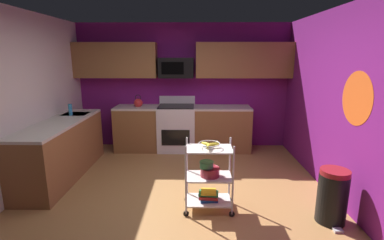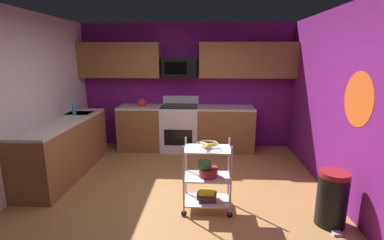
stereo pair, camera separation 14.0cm
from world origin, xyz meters
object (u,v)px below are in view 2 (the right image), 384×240
at_px(rolling_cart, 207,177).
at_px(mixing_bowl_large, 208,172).
at_px(microwave, 180,68).
at_px(fruit_bowl, 208,145).
at_px(kettle, 142,102).
at_px(mixing_bowl_small, 205,165).
at_px(oven_range, 180,127).
at_px(trash_can, 332,199).
at_px(book_stack, 207,196).
at_px(dish_soap_bottle, 74,109).

bearing_deg(rolling_cart, mixing_bowl_large, 0.00).
relative_size(microwave, rolling_cart, 0.77).
xyz_separation_m(fruit_bowl, kettle, (-1.36, 2.38, 0.12)).
bearing_deg(fruit_bowl, mixing_bowl_small, -164.63).
distance_m(rolling_cart, mixing_bowl_large, 0.07).
bearing_deg(kettle, microwave, 7.90).
relative_size(fruit_bowl, kettle, 1.03).
relative_size(oven_range, mixing_bowl_large, 4.37).
distance_m(mixing_bowl_large, trash_can, 1.47).
distance_m(mixing_bowl_large, kettle, 2.79).
xyz_separation_m(mixing_bowl_small, kettle, (-1.33, 2.38, 0.38)).
bearing_deg(fruit_bowl, kettle, 119.78).
xyz_separation_m(book_stack, dish_soap_bottle, (-2.37, 1.49, 0.83)).
height_order(mixing_bowl_large, mixing_bowl_small, mixing_bowl_small).
height_order(oven_range, book_stack, oven_range).
height_order(microwave, mixing_bowl_small, microwave).
bearing_deg(fruit_bowl, microwave, 103.10).
xyz_separation_m(oven_range, trash_can, (2.03, -2.63, -0.15)).
height_order(rolling_cart, trash_can, rolling_cart).
distance_m(mixing_bowl_small, trash_can, 1.53).
bearing_deg(microwave, dish_soap_bottle, -150.98).
height_order(oven_range, rolling_cart, oven_range).
bearing_deg(mixing_bowl_small, dish_soap_bottle, 147.42).
bearing_deg(dish_soap_bottle, microwave, 29.02).
xyz_separation_m(mixing_bowl_large, kettle, (-1.37, 2.38, 0.48)).
bearing_deg(mixing_bowl_large, microwave, 103.40).
bearing_deg(mixing_bowl_small, mixing_bowl_large, 10.76).
bearing_deg(mixing_bowl_large, book_stack, 180.00).
distance_m(oven_range, trash_can, 3.33).
bearing_deg(microwave, mixing_bowl_large, -76.60).
relative_size(fruit_bowl, mixing_bowl_small, 1.49).
distance_m(mixing_bowl_small, kettle, 2.76).
xyz_separation_m(microwave, book_stack, (0.58, -2.48, -1.51)).
distance_m(oven_range, kettle, 0.94).
bearing_deg(dish_soap_bottle, mixing_bowl_large, -31.96).
distance_m(book_stack, dish_soap_bottle, 2.92).
bearing_deg(fruit_bowl, dish_soap_bottle, 147.90).
distance_m(kettle, trash_can, 3.91).
height_order(fruit_bowl, dish_soap_bottle, dish_soap_bottle).
bearing_deg(microwave, trash_can, -53.45).
height_order(microwave, mixing_bowl_large, microwave).
xyz_separation_m(rolling_cart, trash_can, (1.45, -0.25, -0.12)).
bearing_deg(oven_range, mixing_bowl_large, -76.05).
distance_m(kettle, dish_soap_bottle, 1.35).
bearing_deg(dish_soap_bottle, book_stack, -32.10).
bearing_deg(book_stack, rolling_cart, 0.00).
relative_size(mixing_bowl_large, book_stack, 0.95).
bearing_deg(fruit_bowl, rolling_cart, 0.00).
bearing_deg(mixing_bowl_large, trash_can, -10.04).
xyz_separation_m(fruit_bowl, dish_soap_bottle, (-2.37, 1.49, 0.14)).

